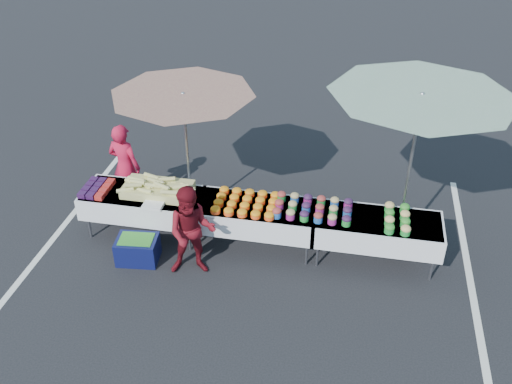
% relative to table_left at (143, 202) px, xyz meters
% --- Properties ---
extents(ground, '(80.00, 80.00, 0.00)m').
position_rel_table_left_xyz_m(ground, '(1.80, 0.00, -0.58)').
color(ground, black).
extents(stripe_left, '(0.10, 5.00, 0.00)m').
position_rel_table_left_xyz_m(stripe_left, '(-1.40, 0.00, -0.58)').
color(stripe_left, silver).
rests_on(stripe_left, ground).
extents(stripe_right, '(0.10, 5.00, 0.00)m').
position_rel_table_left_xyz_m(stripe_right, '(5.00, 0.00, -0.58)').
color(stripe_right, silver).
rests_on(stripe_right, ground).
extents(table_left, '(1.86, 0.81, 0.75)m').
position_rel_table_left_xyz_m(table_left, '(0.00, 0.00, 0.00)').
color(table_left, white).
rests_on(table_left, ground).
extents(table_center, '(1.86, 0.81, 0.75)m').
position_rel_table_left_xyz_m(table_center, '(1.80, 0.00, 0.00)').
color(table_center, white).
rests_on(table_center, ground).
extents(table_right, '(1.86, 0.81, 0.75)m').
position_rel_table_left_xyz_m(table_right, '(3.60, 0.00, 0.00)').
color(table_right, white).
rests_on(table_right, ground).
extents(berry_punnets, '(0.40, 0.54, 0.08)m').
position_rel_table_left_xyz_m(berry_punnets, '(-0.71, -0.06, 0.21)').
color(berry_punnets, '#240B2D').
rests_on(berry_punnets, table_left).
extents(corn_pile, '(1.16, 0.57, 0.26)m').
position_rel_table_left_xyz_m(corn_pile, '(0.25, 0.04, 0.26)').
color(corn_pile, tan).
rests_on(corn_pile, table_left).
extents(plastic_bags, '(0.30, 0.25, 0.05)m').
position_rel_table_left_xyz_m(plastic_bags, '(0.30, -0.30, 0.19)').
color(plastic_bags, white).
rests_on(plastic_bags, table_left).
extents(carrot_bowls, '(0.95, 0.69, 0.11)m').
position_rel_table_left_xyz_m(carrot_bowls, '(1.65, -0.01, 0.22)').
color(carrot_bowls, '#FF531C').
rests_on(carrot_bowls, table_center).
extents(potato_cups, '(1.14, 0.58, 0.16)m').
position_rel_table_left_xyz_m(potato_cups, '(2.65, 0.00, 0.25)').
color(potato_cups, '#2459AA').
rests_on(potato_cups, table_right).
extents(bean_baskets, '(0.36, 0.68, 0.15)m').
position_rel_table_left_xyz_m(bean_baskets, '(3.86, -0.01, 0.24)').
color(bean_baskets, '#228932').
rests_on(bean_baskets, table_right).
extents(vendor, '(0.61, 0.46, 1.52)m').
position_rel_table_left_xyz_m(vendor, '(-0.55, 0.70, 0.18)').
color(vendor, red).
rests_on(vendor, ground).
extents(customer, '(0.79, 0.68, 1.43)m').
position_rel_table_left_xyz_m(customer, '(1.02, -0.75, 0.13)').
color(customer, maroon).
rests_on(customer, ground).
extents(umbrella_left, '(2.34, 2.34, 2.23)m').
position_rel_table_left_xyz_m(umbrella_left, '(0.59, 0.58, 1.44)').
color(umbrella_left, black).
rests_on(umbrella_left, ground).
extents(umbrella_right, '(2.55, 2.55, 2.59)m').
position_rel_table_left_xyz_m(umbrella_right, '(3.96, 0.40, 1.76)').
color(umbrella_right, black).
rests_on(umbrella_right, ground).
extents(storage_bin, '(0.65, 0.50, 0.40)m').
position_rel_table_left_xyz_m(storage_bin, '(0.13, -0.68, -0.38)').
color(storage_bin, '#0D1242').
rests_on(storage_bin, ground).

